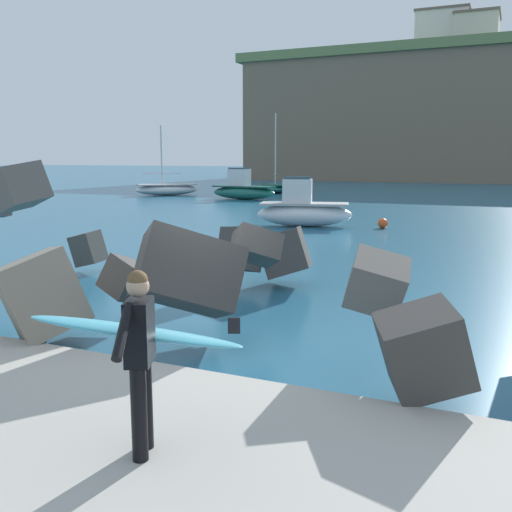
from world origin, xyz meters
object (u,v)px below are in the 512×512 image
(boat_near_centre, at_px, (303,210))
(mooring_buoy_inner, at_px, (383,223))
(station_building_central, at_px, (443,36))
(boat_far_left, at_px, (243,189))
(station_building_west, at_px, (477,36))
(boat_mid_right, at_px, (167,189))
(boat_near_right, at_px, (275,188))
(surfer_with_board, at_px, (139,345))

(boat_near_centre, xyz_separation_m, mooring_buoy_inner, (3.43, 0.69, -0.50))
(boat_near_centre, height_order, station_building_central, station_building_central)
(boat_far_left, bearing_deg, station_building_west, 76.49)
(boat_mid_right, distance_m, station_building_west, 56.38)
(boat_near_right, relative_size, station_building_central, 0.92)
(boat_far_left, bearing_deg, boat_near_right, 96.38)
(boat_near_centre, height_order, boat_near_right, boat_near_right)
(surfer_with_board, relative_size, station_building_west, 0.27)
(boat_near_right, xyz_separation_m, boat_far_left, (0.98, -8.76, 0.28))
(surfer_with_board, distance_m, boat_mid_right, 43.15)
(mooring_buoy_inner, bearing_deg, station_building_west, 90.94)
(boat_near_right, distance_m, mooring_buoy_inner, 26.71)
(boat_near_right, distance_m, boat_mid_right, 9.73)
(mooring_buoy_inner, distance_m, station_building_central, 69.10)
(surfer_with_board, distance_m, boat_near_right, 46.33)
(station_building_west, bearing_deg, boat_near_right, -107.41)
(boat_mid_right, bearing_deg, boat_far_left, -13.27)
(station_building_central, bearing_deg, boat_near_right, -101.15)
(boat_near_centre, bearing_deg, station_building_west, 87.92)
(surfer_with_board, xyz_separation_m, boat_near_right, (-16.24, 43.38, -0.82))
(boat_mid_right, bearing_deg, station_building_west, 67.77)
(boat_far_left, relative_size, station_building_west, 0.70)
(boat_near_right, bearing_deg, station_building_west, 72.59)
(surfer_with_board, distance_m, mooring_buoy_inner, 20.91)
(boat_near_right, xyz_separation_m, station_building_central, (8.52, 43.21, 20.07))
(surfer_with_board, relative_size, boat_near_right, 0.30)
(mooring_buoy_inner, relative_size, station_building_west, 0.06)
(surfer_with_board, height_order, boat_far_left, boat_far_left)
(surfer_with_board, relative_size, boat_far_left, 0.39)
(boat_mid_right, height_order, boat_far_left, boat_mid_right)
(surfer_with_board, height_order, mooring_buoy_inner, surfer_with_board)
(boat_near_centre, relative_size, boat_near_right, 0.65)
(boat_mid_right, relative_size, boat_far_left, 1.08)
(boat_near_centre, distance_m, mooring_buoy_inner, 3.54)
(boat_near_right, bearing_deg, station_building_central, 78.85)
(station_building_central, bearing_deg, surfer_with_board, -84.91)
(mooring_buoy_inner, height_order, station_building_central, station_building_central)
(boat_near_centre, distance_m, boat_far_left, 17.54)
(station_building_west, bearing_deg, boat_mid_right, -112.23)
(boat_mid_right, xyz_separation_m, boat_far_left, (7.82, -1.84, 0.22))
(boat_far_left, xyz_separation_m, station_building_west, (12.21, 50.84, 19.21))
(station_building_central, bearing_deg, station_building_west, -13.71)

